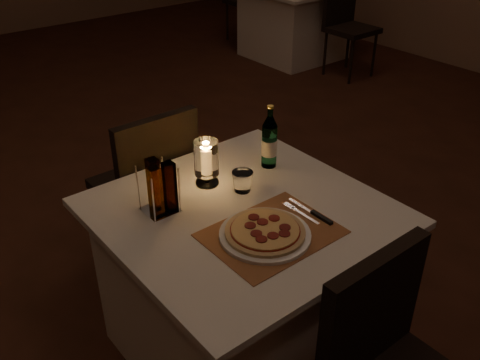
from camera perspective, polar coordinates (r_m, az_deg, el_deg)
floor at (r=3.07m, az=-6.90°, el=-6.97°), size 8.00×10.00×0.02m
main_table at (r=2.23m, az=0.33°, el=-10.99°), size 1.00×1.00×0.74m
chair_far at (r=2.62m, az=-9.59°, el=0.21°), size 0.42×0.42×0.90m
placemat at (r=1.88m, az=3.36°, el=-5.71°), size 0.45×0.34×0.00m
plate at (r=1.86m, az=2.68°, el=-5.84°), size 0.32×0.32×0.01m
pizza at (r=1.85m, az=2.70°, el=-5.43°), size 0.28×0.28×0.02m
fork at (r=2.00m, az=6.26°, el=-3.38°), size 0.02×0.18×0.00m
knife at (r=1.98m, az=8.22°, el=-3.70°), size 0.02×0.22×0.01m
tumbler at (r=2.10m, az=0.27°, el=-0.15°), size 0.08×0.08×0.08m
water_bottle at (r=2.25m, az=3.15°, el=4.05°), size 0.07×0.07×0.28m
hurricane_candle at (r=2.11m, az=-3.61°, el=2.20°), size 0.10×0.10×0.19m
cruet_caddy at (r=1.96m, az=-8.55°, el=-0.99°), size 0.12×0.12×0.21m
neighbor_table_right at (r=6.05m, az=5.81°, el=16.40°), size 1.00×1.00×0.74m
neighbor_chair_ra at (r=5.53m, az=11.25°, el=16.51°), size 0.42×0.42×0.90m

